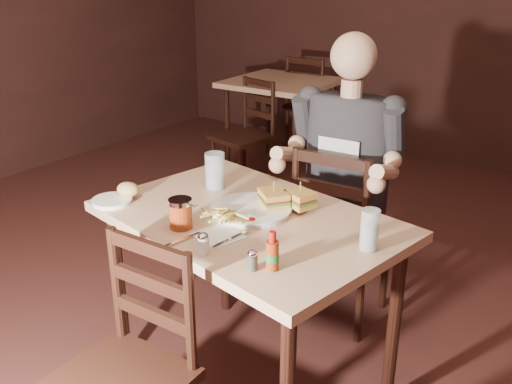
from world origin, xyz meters
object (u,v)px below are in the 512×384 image
Objects in this scene: hot_sauce at (272,251)px; syrup_dispenser at (181,214)px; main_table at (249,237)px; bg_chair_near at (242,137)px; bg_table at (281,91)px; bg_chair_far at (313,105)px; dinner_plate at (251,211)px; chair_far at (343,233)px; glass_right at (370,230)px; chair_near at (117,384)px; glass_left at (215,171)px; side_plate at (112,202)px; diner at (345,140)px.

hot_sauce is 1.17× the size of syrup_dispenser.
main_table is 1.47× the size of bg_chair_near.
bg_chair_far reaches higher than bg_table.
dinner_plate is 0.44m from hot_sauce.
glass_right is (0.41, -0.66, 0.39)m from chair_far.
dinner_plate is at bearing 177.93° from glass_right.
bg_chair_near is at bearing 87.10° from bg_chair_far.
chair_near is at bearing -92.92° from main_table.
side_plate is at bearing -122.36° from glass_left.
hot_sauce is at bearing -57.92° from bg_table.
hot_sauce is at bearing 47.46° from chair_near.
bg_table is 2.71× the size of dinner_plate.
syrup_dispenser is (1.22, -2.57, 0.14)m from bg_table.
chair_far reaches higher than side_plate.
hot_sauce reaches higher than main_table.
diner reaches higher than bg_chair_near.
chair_near is (-0.11, -1.34, -0.02)m from chair_far.
bg_chair_near reaches higher than main_table.
main_table is 8.76× the size of glass_right.
syrup_dispenser reaches higher than main_table.
glass_left is at bearing 155.03° from dinner_plate.
dinner_plate is (1.35, -2.32, 0.10)m from bg_table.
glass_left is at bearing 169.23° from glass_right.
chair_near reaches higher than bg_table.
chair_near is at bearing -127.52° from glass_right.
bg_chair_far is 3.19m from dinner_plate.
diner is 5.95× the size of side_plate.
syrup_dispenser is (1.22, -3.12, 0.37)m from bg_chair_far.
main_table is 0.10m from dinner_plate.
syrup_dispenser is (-0.62, -0.23, -0.02)m from glass_right.
chair_near is 7.75× the size of syrup_dispenser.
syrup_dispenser is (0.15, -0.38, -0.02)m from glass_left.
chair_near is 5.61× the size of glass_left.
diner is at bearing 81.61° from dinner_plate.
diner is (1.43, -1.72, 0.25)m from bg_table.
chair_far reaches higher than hot_sauce.
hot_sauce is at bearing -5.40° from side_plate.
chair_near is 1.39m from diner.
syrup_dispenser is at bearing -121.68° from main_table.
bg_chair_far is 0.98× the size of diner.
glass_left reaches higher than hot_sauce.
hot_sauce is at bearing -37.31° from glass_left.
chair_near is 0.78m from dinner_plate.
bg_table is 2.44m from glass_left.
glass_left is at bearing 57.64° from side_plate.
chair_near is 6.60× the size of hot_sauce.
syrup_dispenser reaches higher than side_plate.
bg_chair_near is 2.60m from glass_right.
bg_chair_near is 2.78× the size of dinner_plate.
bg_chair_far is 2.73m from diner.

